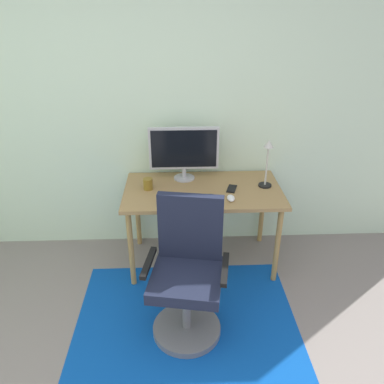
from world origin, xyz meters
TOP-DOWN VIEW (x-y plane):
  - wall_back at (0.00, 2.20)m, footprint 6.00×0.10m
  - area_rug at (0.36, 1.05)m, footprint 1.61×1.27m
  - desk at (0.53, 1.78)m, footprint 1.30×0.71m
  - monitor at (0.38, 1.99)m, footprint 0.59×0.18m
  - keyboard at (0.38, 1.59)m, footprint 0.43×0.13m
  - computer_mouse at (0.73, 1.57)m, footprint 0.06×0.10m
  - coffee_cup at (0.08, 1.79)m, footprint 0.08×0.08m
  - cell_phone at (0.76, 1.76)m, footprint 0.11×0.15m
  - desk_lamp at (1.05, 1.81)m, footprint 0.11×0.11m
  - office_chair at (0.38, 1.01)m, footprint 0.59×0.53m

SIDE VIEW (x-z plane):
  - area_rug at x=0.36m, z-range 0.00..0.01m
  - office_chair at x=0.38m, z-range -0.07..0.93m
  - desk at x=0.53m, z-range 0.29..1.01m
  - cell_phone at x=0.76m, z-range 0.72..0.73m
  - keyboard at x=0.38m, z-range 0.72..0.74m
  - computer_mouse at x=0.73m, z-range 0.72..0.76m
  - coffee_cup at x=0.08m, z-range 0.72..0.82m
  - desk_lamp at x=1.05m, z-range 0.77..1.17m
  - monitor at x=0.38m, z-range 0.76..1.22m
  - wall_back at x=0.00m, z-range 0.00..2.60m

